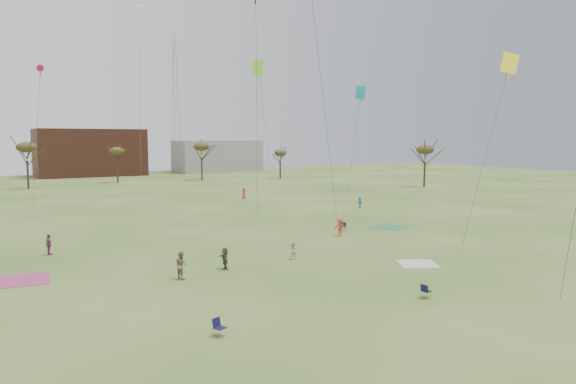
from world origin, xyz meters
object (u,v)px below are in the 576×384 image
camp_chair_left (220,331)px  camp_chair_right (343,228)px  radio_tower (175,105)px  camp_chair_center (426,294)px

camp_chair_left → camp_chair_right: bearing=19.9°
camp_chair_left → camp_chair_right: same height
camp_chair_left → radio_tower: radio_tower is taller
camp_chair_center → camp_chair_right: same height
camp_chair_right → radio_tower: radio_tower is taller
camp_chair_left → radio_tower: (40.40, 123.80, 18.95)m
camp_chair_left → camp_chair_center: (13.03, -0.87, 0.00)m
camp_chair_center → camp_chair_right: 22.72m
camp_chair_left → radio_tower: 131.59m
camp_chair_center → camp_chair_right: (9.48, 20.65, 0.00)m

